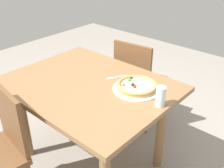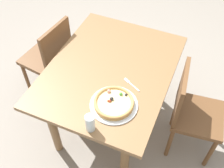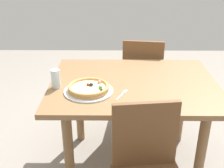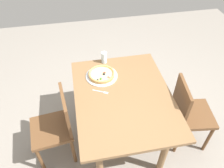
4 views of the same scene
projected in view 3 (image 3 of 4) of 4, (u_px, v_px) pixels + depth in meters
ground_plane at (131, 161)px, 2.41m from camera, size 6.00×6.00×0.00m
dining_table at (133, 95)px, 2.14m from camera, size 1.23×0.96×0.75m
chair_far at (142, 76)px, 2.82m from camera, size 0.45×0.45×0.89m
plate at (89, 91)px, 1.94m from camera, size 0.34×0.34×0.01m
pizza at (89, 88)px, 1.93m from camera, size 0.29×0.29×0.05m
fork at (123, 94)px, 1.91m from camera, size 0.09×0.15×0.00m
drinking_glass at (56, 79)px, 1.98m from camera, size 0.06×0.06×0.14m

